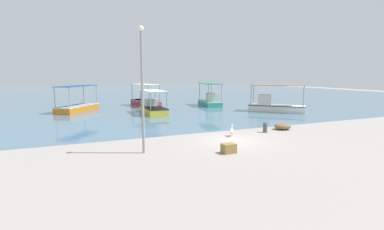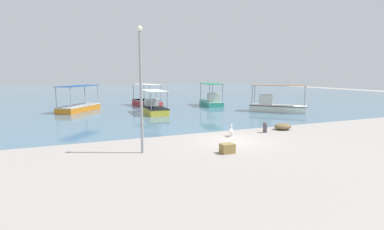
{
  "view_description": "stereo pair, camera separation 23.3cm",
  "coord_description": "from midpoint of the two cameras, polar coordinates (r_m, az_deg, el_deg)",
  "views": [
    {
      "loc": [
        -9.61,
        -15.5,
        4.15
      ],
      "look_at": [
        -0.54,
        5.26,
        0.96
      ],
      "focal_mm": 28.0,
      "sensor_mm": 36.0,
      "label": 1
    },
    {
      "loc": [
        -9.4,
        -15.59,
        4.15
      ],
      "look_at": [
        -0.54,
        5.26,
        0.96
      ],
      "focal_mm": 28.0,
      "sensor_mm": 36.0,
      "label": 2
    }
  ],
  "objects": [
    {
      "name": "cargo_crate",
      "position": [
        15.82,
        7.16,
        -6.33
      ],
      "size": [
        0.71,
        0.54,
        0.5
      ],
      "primitive_type": "cube",
      "rotation": [
        0.0,
        0.0,
        6.28
      ],
      "color": "olive",
      "rests_on": "ground"
    },
    {
      "name": "ground",
      "position": [
        18.69,
        8.24,
        -4.9
      ],
      "size": [
        120.0,
        120.0,
        0.0
      ],
      "primitive_type": "plane",
      "color": "#9B928B"
    },
    {
      "name": "lamp_post",
      "position": [
        15.45,
        -9.28,
        5.88
      ],
      "size": [
        0.28,
        0.28,
        6.47
      ],
      "color": "gray",
      "rests_on": "ground"
    },
    {
      "name": "net_pile",
      "position": [
        23.1,
        17.19,
        -2.09
      ],
      "size": [
        1.29,
        1.09,
        0.48
      ],
      "primitive_type": "ellipsoid",
      "color": "brown",
      "rests_on": "ground"
    },
    {
      "name": "pelican",
      "position": [
        19.9,
        7.79,
        -2.99
      ],
      "size": [
        0.61,
        0.68,
        0.8
      ],
      "color": "#E0997A",
      "rests_on": "ground"
    },
    {
      "name": "fishing_boat_near_right",
      "position": [
        38.45,
        -8.41,
        2.55
      ],
      "size": [
        2.96,
        5.26,
        2.74
      ],
      "color": "#C13839",
      "rests_on": "harbor_water"
    },
    {
      "name": "fishing_boat_center",
      "position": [
        34.81,
        -20.56,
        1.54
      ],
      "size": [
        4.91,
        5.67,
        2.78
      ],
      "color": "orange",
      "rests_on": "harbor_water"
    },
    {
      "name": "mooring_bollard",
      "position": [
        21.61,
        14.04,
        -2.21
      ],
      "size": [
        0.31,
        0.31,
        0.76
      ],
      "color": "#47474C",
      "rests_on": "ground"
    },
    {
      "name": "fishing_boat_far_right",
      "position": [
        33.49,
        15.88,
        1.74
      ],
      "size": [
        5.41,
        5.42,
        2.87
      ],
      "color": "white",
      "rests_on": "harbor_water"
    },
    {
      "name": "fishing_boat_near_left",
      "position": [
        31.1,
        -7.1,
        1.38
      ],
      "size": [
        2.13,
        5.03,
        2.38
      ],
      "color": "gold",
      "rests_on": "harbor_water"
    },
    {
      "name": "fishing_boat_outer",
      "position": [
        38.06,
        3.92,
        2.73
      ],
      "size": [
        2.7,
        4.91,
        2.82
      ],
      "color": "teal",
      "rests_on": "harbor_water"
    },
    {
      "name": "harbor_water",
      "position": [
        64.39,
        -14.51,
        4.08
      ],
      "size": [
        110.0,
        90.0,
        0.0
      ],
      "primitive_type": "cube",
      "color": "slate",
      "rests_on": "ground"
    }
  ]
}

